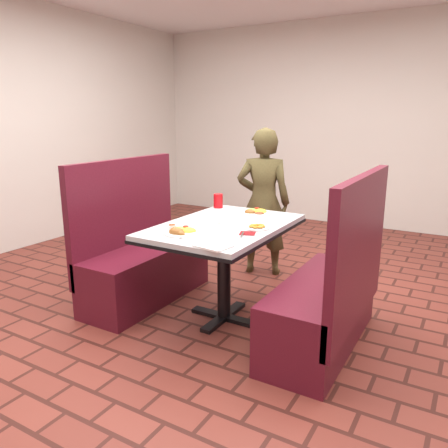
# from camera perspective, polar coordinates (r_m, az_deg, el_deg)

# --- Properties ---
(room) EXTENTS (7.00, 7.04, 2.82)m
(room) POSITION_cam_1_polar(r_m,az_deg,el_deg) (3.10, 0.00, 21.30)
(room) COLOR brown
(room) RESTS_ON ground
(dining_table) EXTENTS (0.81, 1.21, 0.75)m
(dining_table) POSITION_cam_1_polar(r_m,az_deg,el_deg) (3.20, 0.00, -1.67)
(dining_table) COLOR silver
(dining_table) RESTS_ON ground
(booth_bench_left) EXTENTS (0.47, 1.20, 1.17)m
(booth_bench_left) POSITION_cam_1_polar(r_m,az_deg,el_deg) (3.74, -10.65, -4.77)
(booth_bench_left) COLOR #5A1423
(booth_bench_left) RESTS_ON ground
(booth_bench_right) EXTENTS (0.47, 1.20, 1.17)m
(booth_bench_right) POSITION_cam_1_polar(r_m,az_deg,el_deg) (3.01, 13.44, -9.67)
(booth_bench_right) COLOR #5A1423
(booth_bench_right) RESTS_ON ground
(diner_person) EXTENTS (0.60, 0.49, 1.41)m
(diner_person) POSITION_cam_1_polar(r_m,az_deg,el_deg) (4.21, 5.14, 2.83)
(diner_person) COLOR brown
(diner_person) RESTS_ON ground
(near_dinner_plate) EXTENTS (0.25, 0.25, 0.08)m
(near_dinner_plate) POSITION_cam_1_polar(r_m,az_deg,el_deg) (2.92, -5.58, -0.75)
(near_dinner_plate) COLOR white
(near_dinner_plate) RESTS_ON dining_table
(far_dinner_plate) EXTENTS (0.25, 0.25, 0.07)m
(far_dinner_plate) POSITION_cam_1_polar(r_m,az_deg,el_deg) (3.51, 4.17, 1.71)
(far_dinner_plate) COLOR white
(far_dinner_plate) RESTS_ON dining_table
(plantain_plate) EXTENTS (0.18, 0.18, 0.03)m
(plantain_plate) POSITION_cam_1_polar(r_m,az_deg,el_deg) (3.05, 4.27, -0.40)
(plantain_plate) COLOR white
(plantain_plate) RESTS_ON dining_table
(maroon_napkin) EXTENTS (0.13, 0.13, 0.00)m
(maroon_napkin) POSITION_cam_1_polar(r_m,az_deg,el_deg) (2.92, 3.09, -1.22)
(maroon_napkin) COLOR maroon
(maroon_napkin) RESTS_ON dining_table
(spoon_utensil) EXTENTS (0.06, 0.14, 0.00)m
(spoon_utensil) POSITION_cam_1_polar(r_m,az_deg,el_deg) (2.87, 2.39, -1.39)
(spoon_utensil) COLOR silver
(spoon_utensil) RESTS_ON dining_table
(red_tumbler) EXTENTS (0.08, 0.08, 0.12)m
(red_tumbler) POSITION_cam_1_polar(r_m,az_deg,el_deg) (3.73, -0.77, 3.05)
(red_tumbler) COLOR red
(red_tumbler) RESTS_ON dining_table
(paper_napkin) EXTENTS (0.22, 0.18, 0.01)m
(paper_napkin) POSITION_cam_1_polar(r_m,az_deg,el_deg) (2.62, -1.44, -2.90)
(paper_napkin) COLOR white
(paper_napkin) RESTS_ON dining_table
(knife_utensil) EXTENTS (0.08, 0.16, 0.00)m
(knife_utensil) POSITION_cam_1_polar(r_m,az_deg,el_deg) (2.87, -5.30, -1.34)
(knife_utensil) COLOR silver
(knife_utensil) RESTS_ON dining_table
(fork_utensil) EXTENTS (0.04, 0.14, 0.00)m
(fork_utensil) POSITION_cam_1_polar(r_m,az_deg,el_deg) (2.95, -5.06, -0.96)
(fork_utensil) COLOR silver
(fork_utensil) RESTS_ON dining_table
(lettuce_shreds) EXTENTS (0.28, 0.32, 0.00)m
(lettuce_shreds) POSITION_cam_1_polar(r_m,az_deg,el_deg) (3.20, 1.16, 0.15)
(lettuce_shreds) COLOR #86C14D
(lettuce_shreds) RESTS_ON dining_table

